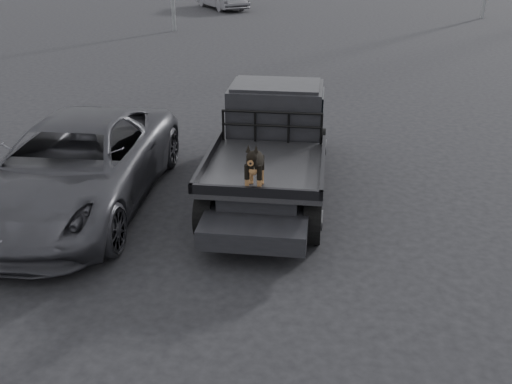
# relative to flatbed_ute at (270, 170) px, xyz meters

# --- Properties ---
(ground) EXTENTS (120.00, 120.00, 0.00)m
(ground) POSITION_rel_flatbed_ute_xyz_m (0.11, -2.47, -0.46)
(ground) COLOR black
(ground) RESTS_ON ground
(flatbed_ute) EXTENTS (2.00, 5.40, 0.92)m
(flatbed_ute) POSITION_rel_flatbed_ute_xyz_m (0.00, 0.00, 0.00)
(flatbed_ute) COLOR black
(flatbed_ute) RESTS_ON ground
(ute_cab) EXTENTS (1.72, 1.30, 0.88)m
(ute_cab) POSITION_rel_flatbed_ute_xyz_m (0.00, 0.95, 0.90)
(ute_cab) COLOR black
(ute_cab) RESTS_ON flatbed_ute
(headache_rack) EXTENTS (1.80, 0.08, 0.55)m
(headache_rack) POSITION_rel_flatbed_ute_xyz_m (-0.00, 0.20, 0.74)
(headache_rack) COLOR black
(headache_rack) RESTS_ON flatbed_ute
(dog) EXTENTS (0.32, 0.60, 0.74)m
(dog) POSITION_rel_flatbed_ute_xyz_m (-0.04, -1.84, 0.83)
(dog) COLOR black
(dog) RESTS_ON flatbed_ute
(parked_suv) EXTENTS (2.61, 5.45, 1.50)m
(parked_suv) POSITION_rel_flatbed_ute_xyz_m (-3.23, -0.95, 0.29)
(parked_suv) COLOR #313137
(parked_suv) RESTS_ON ground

